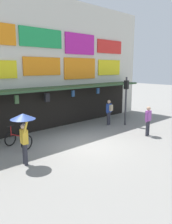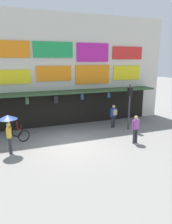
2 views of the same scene
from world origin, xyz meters
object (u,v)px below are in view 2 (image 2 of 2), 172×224
at_px(traffic_light_far, 129,100).
at_px(pedestrian_in_purple, 136,128).
at_px(pedestrian_with_umbrella, 8,123).
at_px(bicycle_parked, 20,133).
at_px(pedestrian_in_red, 114,115).

distance_m(traffic_light_far, pedestrian_in_purple, 2.83).
bearing_deg(pedestrian_with_umbrella, bicycle_parked, 71.60).
distance_m(pedestrian_in_purple, pedestrian_with_umbrella, 7.06).
bearing_deg(pedestrian_in_red, bicycle_parked, 179.96).
bearing_deg(bicycle_parked, pedestrian_with_umbrella, -108.40).
height_order(traffic_light_far, pedestrian_with_umbrella, traffic_light_far).
xyz_separation_m(traffic_light_far, pedestrian_in_red, (-0.79, 0.74, -1.16)).
relative_size(bicycle_parked, pedestrian_in_purple, 0.79).
xyz_separation_m(pedestrian_in_red, pedestrian_with_umbrella, (-7.13, -1.93, 0.66)).
relative_size(traffic_light_far, pedestrian_in_purple, 1.90).
xyz_separation_m(traffic_light_far, pedestrian_in_purple, (-0.99, -2.36, -1.19)).
bearing_deg(traffic_light_far, bicycle_parked, 174.19).
height_order(bicycle_parked, pedestrian_in_red, pedestrian_in_red).
relative_size(traffic_light_far, pedestrian_in_red, 1.90).
relative_size(traffic_light_far, pedestrian_with_umbrella, 1.54).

